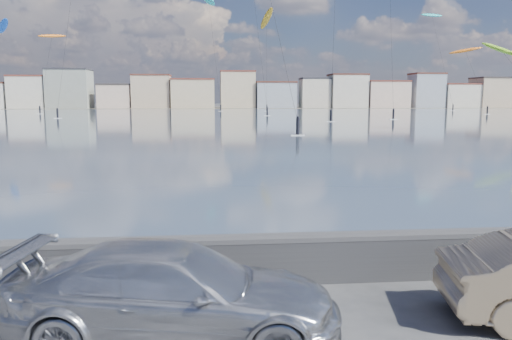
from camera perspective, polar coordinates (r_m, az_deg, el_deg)
The scene contains 12 objects.
bay_water at distance 98.74m, azimuth -5.35°, elevation 5.98°, with size 500.00×177.00×0.00m, color #303C51.
far_shore_strip at distance 207.20m, azimuth -5.38°, elevation 7.14°, with size 500.00×60.00×0.00m, color #4C473D.
seawall at distance 10.38m, azimuth -4.91°, elevation -9.99°, with size 400.00×0.36×1.08m.
far_buildings at distance 193.18m, azimuth -5.01°, elevation 8.85°, with size 240.79×13.26×14.60m.
car_silver at distance 8.23m, azimuth -9.21°, elevation -13.71°, with size 2.13×5.24×1.52m, color #BABCC3.
kitesurfer_1 at distance 178.05m, azimuth 19.49°, elevation 16.17°, with size 8.41×17.61×31.24m.
kitesurfer_2 at distance 157.23m, azimuth 1.22°, elevation 16.82°, with size 4.74×13.58×30.95m.
kitesurfer_4 at distance 165.92m, azimuth -26.97°, elevation 14.29°, with size 7.27×11.52×26.76m.
kitesurfer_6 at distance 160.84m, azimuth -5.40°, elevation 18.55°, with size 6.40×16.26×34.42m.
kitesurfer_7 at distance 144.93m, azimuth -22.30°, elevation 13.86°, with size 7.23×17.29×20.83m.
kitesurfer_13 at distance 139.24m, azimuth 22.86°, elevation 12.36°, with size 8.18×12.66×16.94m.
kitesurfer_15 at distance 119.36m, azimuth 26.25°, elevation 12.17°, with size 6.81×19.12×16.21m.
Camera 1 is at (-0.05, -7.16, 3.82)m, focal length 35.00 mm.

